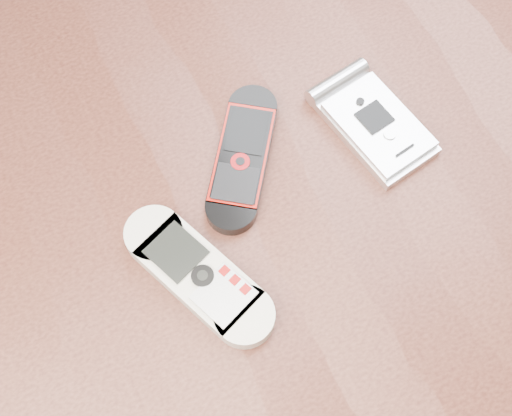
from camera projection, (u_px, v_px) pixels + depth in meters
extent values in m
plane|color=#472B19|center=(253.00, 386.00, 1.25)|extent=(4.00, 4.00, 0.00)
cube|color=black|center=(250.00, 224.00, 0.58)|extent=(1.20, 0.80, 0.03)
cube|color=black|center=(467.00, 5.00, 1.14)|extent=(0.06, 0.06, 0.71)
cube|color=silver|center=(198.00, 275.00, 0.53)|extent=(0.09, 0.15, 0.02)
cube|color=black|center=(242.00, 157.00, 0.57)|extent=(0.11, 0.13, 0.01)
cube|color=silver|center=(376.00, 124.00, 0.58)|extent=(0.08, 0.12, 0.02)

